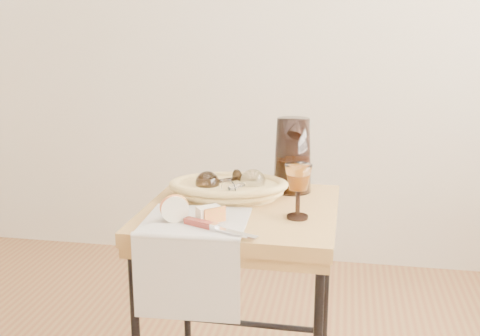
% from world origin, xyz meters
% --- Properties ---
extents(side_table, '(0.55, 0.55, 0.69)m').
position_xyz_m(side_table, '(0.37, 0.53, 0.35)').
color(side_table, brown).
rests_on(side_table, floor).
extents(tea_towel, '(0.28, 0.26, 0.01)m').
position_xyz_m(tea_towel, '(0.27, 0.38, 0.70)').
color(tea_towel, silver).
rests_on(tea_towel, side_table).
extents(bread_basket, '(0.35, 0.26, 0.05)m').
position_xyz_m(bread_basket, '(0.32, 0.61, 0.72)').
color(bread_basket, '#A3884A').
rests_on(bread_basket, side_table).
extents(goblet_lying_a, '(0.14, 0.13, 0.07)m').
position_xyz_m(goblet_lying_a, '(0.29, 0.62, 0.74)').
color(goblet_lying_a, '#2F2117').
rests_on(goblet_lying_a, bread_basket).
extents(goblet_lying_b, '(0.13, 0.15, 0.08)m').
position_xyz_m(goblet_lying_b, '(0.36, 0.59, 0.75)').
color(goblet_lying_b, white).
rests_on(goblet_lying_b, bread_basket).
extents(pitcher, '(0.21, 0.27, 0.27)m').
position_xyz_m(pitcher, '(0.50, 0.72, 0.81)').
color(pitcher, black).
rests_on(pitcher, side_table).
extents(wine_goblet, '(0.09, 0.09, 0.15)m').
position_xyz_m(wine_goblet, '(0.54, 0.46, 0.77)').
color(wine_goblet, white).
rests_on(wine_goblet, side_table).
extents(apple_half, '(0.09, 0.07, 0.07)m').
position_xyz_m(apple_half, '(0.22, 0.37, 0.74)').
color(apple_half, red).
rests_on(apple_half, tea_towel).
extents(apple_wedge, '(0.07, 0.06, 0.04)m').
position_xyz_m(apple_wedge, '(0.31, 0.38, 0.72)').
color(apple_wedge, '#FFECCB').
rests_on(apple_wedge, tea_towel).
extents(table_knife, '(0.21, 0.11, 0.02)m').
position_xyz_m(table_knife, '(0.35, 0.32, 0.71)').
color(table_knife, silver).
rests_on(table_knife, tea_towel).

